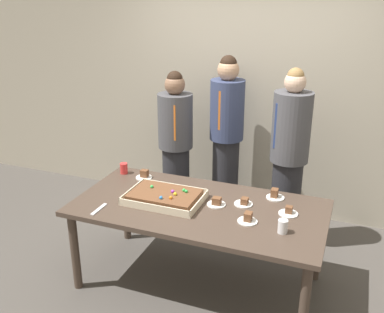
% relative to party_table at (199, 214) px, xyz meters
% --- Properties ---
extents(ground_plane, '(12.00, 12.00, 0.00)m').
position_rel_party_table_xyz_m(ground_plane, '(0.00, 0.00, -0.66)').
color(ground_plane, '#4C4742').
extents(interior_back_panel, '(8.00, 0.12, 3.00)m').
position_rel_party_table_xyz_m(interior_back_panel, '(0.00, 1.60, 0.84)').
color(interior_back_panel, '#B2A893').
rests_on(interior_back_panel, ground_plane).
extents(party_table, '(2.00, 1.00, 0.73)m').
position_rel_party_table_xyz_m(party_table, '(0.00, 0.00, 0.00)').
color(party_table, '#47382D').
rests_on(party_table, ground_plane).
extents(sheet_cake, '(0.61, 0.42, 0.10)m').
position_rel_party_table_xyz_m(sheet_cake, '(-0.29, -0.02, 0.11)').
color(sheet_cake, beige).
rests_on(sheet_cake, party_table).
extents(plated_slice_near_left, '(0.15, 0.15, 0.06)m').
position_rel_party_table_xyz_m(plated_slice_near_left, '(0.69, 0.12, 0.09)').
color(plated_slice_near_left, white).
rests_on(plated_slice_near_left, party_table).
extents(plated_slice_near_right, '(0.15, 0.15, 0.08)m').
position_rel_party_table_xyz_m(plated_slice_near_right, '(-0.66, 0.34, 0.10)').
color(plated_slice_near_right, white).
rests_on(plated_slice_near_right, party_table).
extents(plated_slice_far_left, '(0.15, 0.15, 0.07)m').
position_rel_party_table_xyz_m(plated_slice_far_left, '(0.43, -0.11, 0.10)').
color(plated_slice_far_left, white).
rests_on(plated_slice_far_left, party_table).
extents(plated_slice_far_right, '(0.15, 0.15, 0.08)m').
position_rel_party_table_xyz_m(plated_slice_far_right, '(0.54, 0.36, 0.10)').
color(plated_slice_far_right, white).
rests_on(plated_slice_far_right, party_table).
extents(plated_slice_center_front, '(0.15, 0.15, 0.07)m').
position_rel_party_table_xyz_m(plated_slice_center_front, '(0.13, 0.06, 0.10)').
color(plated_slice_center_front, white).
rests_on(plated_slice_center_front, party_table).
extents(plated_slice_center_back, '(0.15, 0.15, 0.06)m').
position_rel_party_table_xyz_m(plated_slice_center_back, '(0.33, 0.15, 0.09)').
color(plated_slice_center_back, white).
rests_on(plated_slice_center_back, party_table).
extents(drink_cup_nearest, '(0.07, 0.07, 0.10)m').
position_rel_party_table_xyz_m(drink_cup_nearest, '(-0.88, 0.36, 0.12)').
color(drink_cup_nearest, red).
rests_on(drink_cup_nearest, party_table).
extents(drink_cup_middle, '(0.07, 0.07, 0.10)m').
position_rel_party_table_xyz_m(drink_cup_middle, '(0.70, -0.17, 0.12)').
color(drink_cup_middle, white).
rests_on(drink_cup_middle, party_table).
extents(cake_server_utensil, '(0.03, 0.20, 0.01)m').
position_rel_party_table_xyz_m(cake_server_utensil, '(-0.70, -0.35, 0.08)').
color(cake_server_utensil, silver).
rests_on(cake_server_utensil, party_table).
extents(person_serving_front, '(0.35, 0.35, 1.75)m').
position_rel_party_table_xyz_m(person_serving_front, '(-0.15, 1.22, 0.25)').
color(person_serving_front, '#28282D').
rests_on(person_serving_front, ground_plane).
extents(person_green_shirt_behind, '(0.35, 0.35, 1.72)m').
position_rel_party_table_xyz_m(person_green_shirt_behind, '(0.55, 0.91, 0.23)').
color(person_green_shirt_behind, '#28282D').
rests_on(person_green_shirt_behind, ground_plane).
extents(person_striped_tie_right, '(0.36, 0.36, 1.60)m').
position_rel_party_table_xyz_m(person_striped_tie_right, '(-0.65, 1.04, 0.16)').
color(person_striped_tie_right, '#28282D').
rests_on(person_striped_tie_right, ground_plane).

